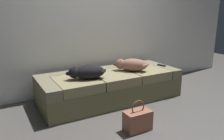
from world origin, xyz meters
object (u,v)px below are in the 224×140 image
Objects in this scene: tv_remote at (161,65)px; couch at (110,86)px; handbag at (138,120)px; dog_tan at (131,65)px; dog_dark at (87,72)px.

couch is at bearing 164.51° from tv_remote.
tv_remote is 0.40× the size of handbag.
dog_tan is 1.37× the size of handbag.
dog_dark reaches higher than dog_tan.
couch reaches higher than handbag.
tv_remote is 1.54m from handbag.
tv_remote reaches higher than couch.
handbag is (0.27, -0.86, -0.42)m from dog_dark.
tv_remote is (0.64, 0.02, -0.09)m from dog_tan.
dog_dark is 0.79m from dog_tan.
handbag is at bearing -100.57° from couch.
couch is 1.03m from handbag.
couch is 14.58× the size of tv_remote.
dog_dark is at bearing -162.76° from couch.
tv_remote is at bearing -3.35° from couch.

